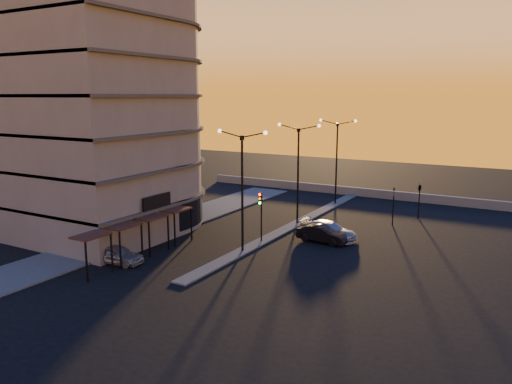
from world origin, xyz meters
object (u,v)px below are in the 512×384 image
object	(u,v)px
streetlamp_mid	(298,166)
car_sedan	(323,234)
car_wagon	(329,231)
traffic_light_main	(261,209)
car_hatchback	(117,254)

from	to	relation	value
streetlamp_mid	car_sedan	distance (m)	7.93
car_sedan	car_wagon	distance (m)	1.11
traffic_light_main	car_sedan	size ratio (longest dim) A/B	0.97
streetlamp_mid	car_sedan	world-z (taller)	streetlamp_mid
traffic_light_main	car_wagon	xyz separation A→B (m)	(4.50, 3.79, -2.14)
streetlamp_mid	traffic_light_main	size ratio (longest dim) A/B	2.24
streetlamp_mid	car_hatchback	world-z (taller)	streetlamp_mid
streetlamp_mid	car_sedan	bearing A→B (deg)	-45.21
streetlamp_mid	car_wagon	distance (m)	7.41
streetlamp_mid	car_hatchback	size ratio (longest dim) A/B	2.37
streetlamp_mid	car_sedan	xyz separation A→B (m)	(4.41, -4.44, -4.87)
traffic_light_main	car_hatchback	world-z (taller)	traffic_light_main
car_wagon	traffic_light_main	bearing A→B (deg)	137.05
traffic_light_main	car_sedan	world-z (taller)	traffic_light_main
traffic_light_main	car_hatchback	bearing A→B (deg)	-123.63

